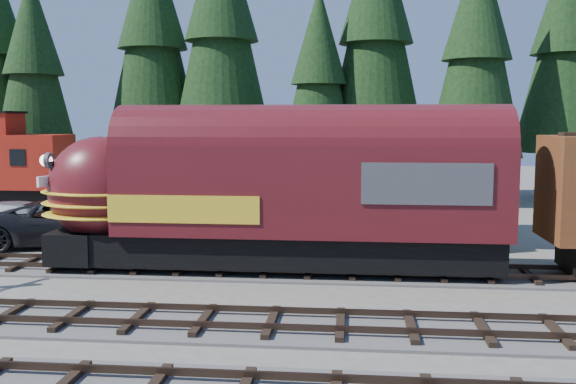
# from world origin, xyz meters

# --- Properties ---
(ground) EXTENTS (120.00, 120.00, 0.00)m
(ground) POSITION_xyz_m (0.00, 0.00, 0.00)
(ground) COLOR #6B665B
(ground) RESTS_ON ground
(track_spur) EXTENTS (32.00, 3.20, 0.33)m
(track_spur) POSITION_xyz_m (-10.00, 18.00, 0.06)
(track_spur) COLOR #4C4947
(track_spur) RESTS_ON ground
(depot) EXTENTS (12.80, 7.00, 5.30)m
(depot) POSITION_xyz_m (-0.00, 10.50, 2.96)
(depot) COLOR gold
(depot) RESTS_ON ground
(conifer_backdrop) EXTENTS (79.11, 21.40, 17.42)m
(conifer_backdrop) POSITION_xyz_m (4.91, 25.37, 10.44)
(conifer_backdrop) COLOR black
(conifer_backdrop) RESTS_ON ground
(locomotive) EXTENTS (16.46, 3.27, 4.48)m
(locomotive) POSITION_xyz_m (-1.71, 4.00, 2.61)
(locomotive) COLOR black
(locomotive) RESTS_ON ground
(pickup_truck_a) EXTENTS (7.49, 4.38, 1.96)m
(pickup_truck_a) POSITION_xyz_m (-10.66, 8.11, 0.98)
(pickup_truck_a) COLOR black
(pickup_truck_a) RESTS_ON ground
(pickup_truck_b) EXTENTS (5.96, 2.44, 1.73)m
(pickup_truck_b) POSITION_xyz_m (-13.13, 9.00, 0.86)
(pickup_truck_b) COLOR #A2A6AA
(pickup_truck_b) RESTS_ON ground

